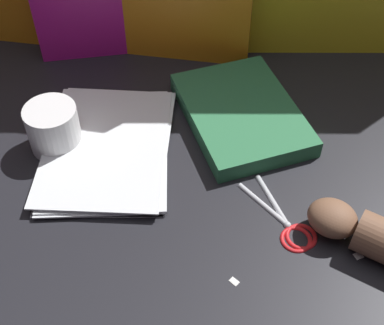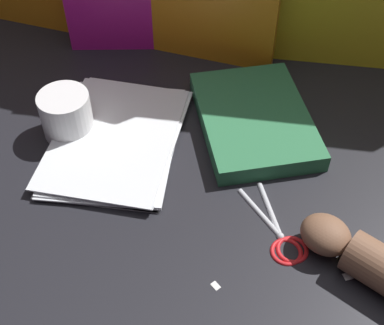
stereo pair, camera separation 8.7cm
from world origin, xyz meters
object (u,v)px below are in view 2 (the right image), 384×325
object	(u,v)px
paper_stack	(116,139)
mug	(66,115)
book_closed	(254,119)
scissors	(281,236)

from	to	relation	value
paper_stack	mug	bearing A→B (deg)	172.58
book_closed	mug	distance (m)	0.35
scissors	mug	world-z (taller)	mug
paper_stack	scissors	bearing A→B (deg)	-26.38
book_closed	mug	world-z (taller)	mug
paper_stack	scissors	distance (m)	0.35
book_closed	scissors	bearing A→B (deg)	-74.21
paper_stack	book_closed	size ratio (longest dim) A/B	0.99
book_closed	scissors	size ratio (longest dim) A/B	1.97
paper_stack	book_closed	world-z (taller)	book_closed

